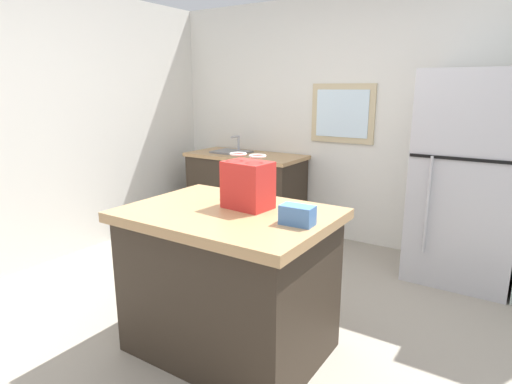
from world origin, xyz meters
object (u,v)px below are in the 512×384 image
refrigerator (467,179)px  small_box (297,215)px  kitchen_island (229,281)px  shopping_bag (248,185)px  bottle (239,183)px

refrigerator → small_box: (-0.57, -1.94, 0.08)m
kitchen_island → small_box: 0.68m
shopping_bag → bottle: shopping_bag is taller
refrigerator → shopping_bag: bearing=-118.1°
refrigerator → bottle: 2.01m
kitchen_island → small_box: (0.46, -0.02, 0.50)m
kitchen_island → bottle: bearing=114.0°
kitchen_island → refrigerator: (1.03, 1.93, 0.42)m
small_box → bottle: size_ratio=0.83×
bottle → small_box: bearing=-27.4°
bottle → kitchen_island: bearing=-66.0°
kitchen_island → bottle: size_ratio=5.69×
small_box → bottle: bottle is taller
refrigerator → bottle: bearing=-125.5°
kitchen_island → refrigerator: size_ratio=0.69×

